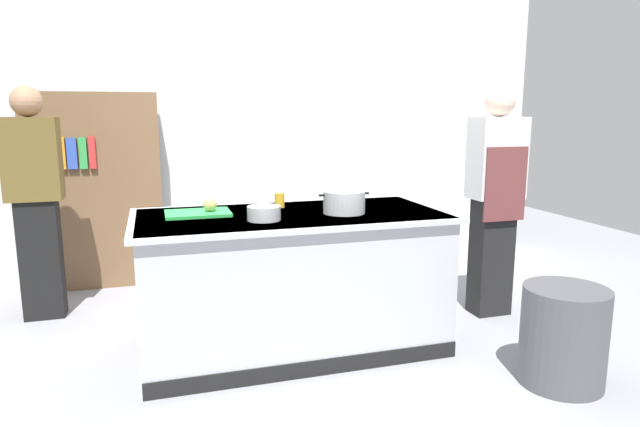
% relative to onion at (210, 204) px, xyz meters
% --- Properties ---
extents(ground_plane, '(10.00, 10.00, 0.00)m').
position_rel_onion_xyz_m(ground_plane, '(0.50, -0.12, -0.96)').
color(ground_plane, gray).
extents(back_wall, '(6.40, 0.12, 3.00)m').
position_rel_onion_xyz_m(back_wall, '(0.50, 1.98, 0.54)').
color(back_wall, silver).
rests_on(back_wall, ground_plane).
extents(counter_island, '(1.98, 0.98, 0.90)m').
position_rel_onion_xyz_m(counter_island, '(0.50, -0.12, -0.50)').
color(counter_island, '#B7BABF').
rests_on(counter_island, ground_plane).
extents(cutting_board, '(0.40, 0.28, 0.02)m').
position_rel_onion_xyz_m(cutting_board, '(-0.08, 0.01, -0.05)').
color(cutting_board, green).
rests_on(cutting_board, counter_island).
extents(onion, '(0.09, 0.09, 0.09)m').
position_rel_onion_xyz_m(onion, '(0.00, 0.00, 0.00)').
color(onion, tan).
rests_on(onion, cutting_board).
extents(stock_pot, '(0.33, 0.27, 0.14)m').
position_rel_onion_xyz_m(stock_pot, '(0.82, -0.20, 0.01)').
color(stock_pot, '#B7BABF').
rests_on(stock_pot, counter_island).
extents(mixing_bowl, '(0.20, 0.20, 0.09)m').
position_rel_onion_xyz_m(mixing_bowl, '(0.29, -0.28, -0.02)').
color(mixing_bowl, '#B7BABF').
rests_on(mixing_bowl, counter_island).
extents(juice_cup, '(0.07, 0.07, 0.10)m').
position_rel_onion_xyz_m(juice_cup, '(0.48, 0.12, -0.01)').
color(juice_cup, yellow).
rests_on(juice_cup, counter_island).
extents(trash_bin, '(0.47, 0.47, 0.57)m').
position_rel_onion_xyz_m(trash_bin, '(1.85, -1.05, -0.68)').
color(trash_bin, '#4C4C51').
rests_on(trash_bin, ground_plane).
extents(person_chef, '(0.38, 0.25, 1.72)m').
position_rel_onion_xyz_m(person_chef, '(2.10, 0.04, -0.05)').
color(person_chef, black).
rests_on(person_chef, ground_plane).
extents(person_guest, '(0.38, 0.24, 1.72)m').
position_rel_onion_xyz_m(person_guest, '(-1.17, 0.96, -0.05)').
color(person_guest, black).
rests_on(person_guest, ground_plane).
extents(bookshelf, '(1.10, 0.31, 1.70)m').
position_rel_onion_xyz_m(bookshelf, '(-0.82, 1.68, -0.11)').
color(bookshelf, brown).
rests_on(bookshelf, ground_plane).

